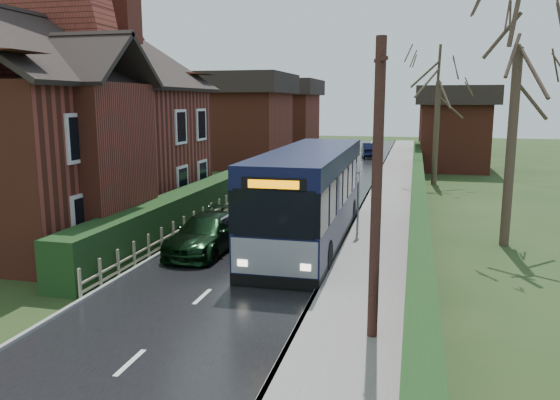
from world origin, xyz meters
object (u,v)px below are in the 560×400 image
(brick_house, at_px, (65,125))
(car_silver, at_px, (211,232))
(bus, at_px, (310,196))
(telegraph_pole, at_px, (376,194))
(bus_stop_sign, at_px, (358,187))
(car_green, at_px, (207,233))

(brick_house, xyz_separation_m, car_silver, (7.23, -2.16, -3.68))
(brick_house, relative_size, car_silver, 3.56)
(bus, bearing_deg, telegraph_pole, -70.81)
(bus, height_order, bus_stop_sign, bus)
(brick_house, bearing_deg, telegraph_pole, -32.10)
(car_green, bearing_deg, car_silver, 55.98)
(car_silver, bearing_deg, bus, 41.43)
(car_silver, bearing_deg, telegraph_pole, -38.68)
(brick_house, bearing_deg, car_silver, -16.61)
(bus_stop_sign, bearing_deg, car_silver, -131.38)
(bus, relative_size, telegraph_pole, 1.76)
(brick_house, height_order, car_silver, brick_house)
(car_green, xyz_separation_m, bus_stop_sign, (5.07, 3.52, 1.33))
(car_green, bearing_deg, telegraph_pole, -41.85)
(bus, distance_m, bus_stop_sign, 2.07)
(car_silver, distance_m, car_green, 0.17)
(brick_house, relative_size, bus, 1.24)
(bus, height_order, car_silver, bus)
(bus, height_order, car_green, bus)
(car_silver, distance_m, telegraph_pole, 9.33)
(telegraph_pole, bearing_deg, car_silver, 116.72)
(bus, xyz_separation_m, car_green, (-3.34, -2.40, -1.10))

